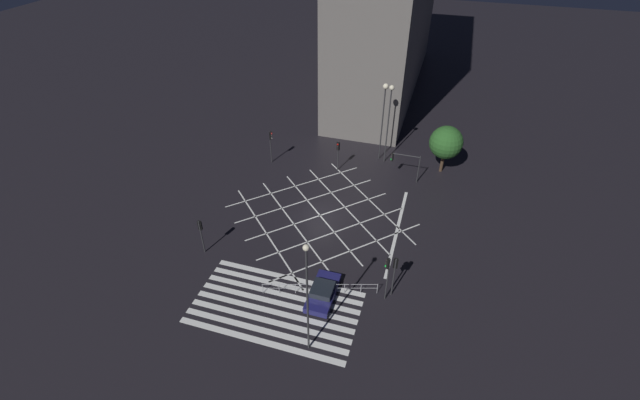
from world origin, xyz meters
The scene contains 14 objects.
ground_plane centered at (0.00, 0.00, 0.00)m, with size 200.00×200.00×0.00m, color black.
road_markings centered at (0.38, -7.84, 0.00)m, with size 19.20×24.77×0.01m.
traffic_light_median_north centered at (-0.50, 8.39, 2.60)m, with size 0.36×0.39×3.63m.
traffic_light_sw_cross centered at (-8.28, -7.79, 2.51)m, with size 0.36×0.39×3.51m.
traffic_light_nw_main centered at (-8.21, 7.86, 2.85)m, with size 0.39×0.36×3.98m.
traffic_light_se_main centered at (7.84, -8.47, 3.11)m, with size 0.39×0.36×4.37m.
traffic_light_ne_main centered at (6.66, 8.60, 2.44)m, with size 3.14×0.36×3.29m.
traffic_light_se_cross centered at (8.34, -7.82, 2.80)m, with size 0.36×0.39×3.92m.
street_lamp_east centered at (4.25, 11.81, 6.66)m, with size 0.55×0.55×9.31m.
street_lamp_west centered at (3.54, 12.28, 7.02)m, with size 0.62×0.62×9.23m.
street_lamp_far centered at (3.56, -14.40, 6.12)m, with size 0.41×0.41×9.87m.
street_tree_near centered at (10.73, 11.67, 3.65)m, with size 3.61×3.61×5.47m.
waiting_car centered at (3.20, -9.74, 0.59)m, with size 1.90×4.27×1.24m.
pedestrian_railing centered at (2.87, -9.42, 0.67)m, with size 8.76×2.70×1.05m.
Camera 1 is at (9.53, -31.24, 26.52)m, focal length 24.00 mm.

